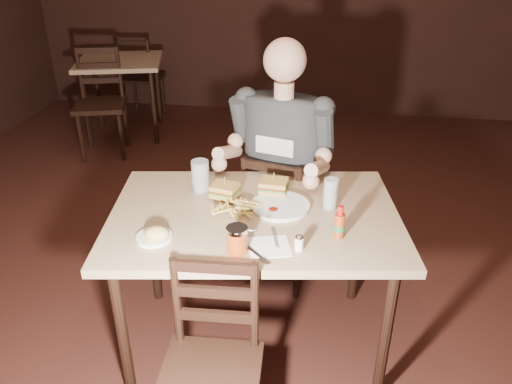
# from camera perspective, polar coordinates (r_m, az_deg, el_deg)

# --- Properties ---
(room_shell) EXTENTS (7.00, 7.00, 7.00)m
(room_shell) POSITION_cam_1_polar(r_m,az_deg,el_deg) (2.30, -1.08, 15.10)
(room_shell) COLOR black
(room_shell) RESTS_ON ground
(main_table) EXTENTS (1.41, 1.05, 0.77)m
(main_table) POSITION_cam_1_polar(r_m,az_deg,el_deg) (2.29, -0.18, -3.97)
(main_table) COLOR tan
(main_table) RESTS_ON ground
(bg_table) EXTENTS (0.98, 0.98, 0.77)m
(bg_table) POSITION_cam_1_polar(r_m,az_deg,el_deg) (5.29, -15.23, 13.45)
(bg_table) COLOR tan
(bg_table) RESTS_ON ground
(chair_far) EXTENTS (0.48, 0.51, 0.84)m
(chair_far) POSITION_cam_1_polar(r_m,az_deg,el_deg) (2.92, 2.91, -2.88)
(chair_far) COLOR black
(chair_far) RESTS_ON ground
(chair_near) EXTENTS (0.40, 0.43, 0.82)m
(chair_near) POSITION_cam_1_polar(r_m,az_deg,el_deg) (2.01, -5.31, -20.33)
(chair_near) COLOR black
(chair_near) RESTS_ON ground
(bg_chair_far) EXTENTS (0.41, 0.45, 0.89)m
(bg_chair_far) POSITION_cam_1_polar(r_m,az_deg,el_deg) (5.84, -12.89, 12.62)
(bg_chair_far) COLOR black
(bg_chair_far) RESTS_ON ground
(bg_chair_near) EXTENTS (0.56, 0.59, 0.96)m
(bg_chair_near) POSITION_cam_1_polar(r_m,az_deg,el_deg) (4.86, -17.38, 9.47)
(bg_chair_near) COLOR black
(bg_chair_near) RESTS_ON ground
(diner) EXTENTS (0.68, 0.59, 1.01)m
(diner) POSITION_cam_1_polar(r_m,az_deg,el_deg) (2.64, 2.77, 6.27)
(diner) COLOR #303235
(diner) RESTS_ON chair_far
(dinner_plate) EXTENTS (0.30, 0.30, 0.02)m
(dinner_plate) POSITION_cam_1_polar(r_m,az_deg,el_deg) (2.29, 2.78, -1.67)
(dinner_plate) COLOR white
(dinner_plate) RESTS_ON main_table
(sandwich_left) EXTENTS (0.14, 0.12, 0.10)m
(sandwich_left) POSITION_cam_1_polar(r_m,az_deg,el_deg) (2.35, -3.60, 0.65)
(sandwich_left) COLOR gold
(sandwich_left) RESTS_ON dinner_plate
(sandwich_right) EXTENTS (0.14, 0.12, 0.11)m
(sandwich_right) POSITION_cam_1_polar(r_m,az_deg,el_deg) (2.38, 2.05, 1.21)
(sandwich_right) COLOR gold
(sandwich_right) RESTS_ON dinner_plate
(fries_pile) EXTENTS (0.26, 0.20, 0.04)m
(fries_pile) POSITION_cam_1_polar(r_m,az_deg,el_deg) (2.24, -2.64, -1.64)
(fries_pile) COLOR #E2C455
(fries_pile) RESTS_ON dinner_plate
(ketchup_dollop) EXTENTS (0.05, 0.05, 0.01)m
(ketchup_dollop) POSITION_cam_1_polar(r_m,az_deg,el_deg) (2.24, 1.98, -1.98)
(ketchup_dollop) COLOR maroon
(ketchup_dollop) RESTS_ON dinner_plate
(glass_left) EXTENTS (0.10, 0.10, 0.16)m
(glass_left) POSITION_cam_1_polar(r_m,az_deg,el_deg) (2.43, -6.37, 1.84)
(glass_left) COLOR silver
(glass_left) RESTS_ON main_table
(glass_right) EXTENTS (0.07, 0.07, 0.15)m
(glass_right) POSITION_cam_1_polar(r_m,az_deg,el_deg) (2.29, 8.50, -0.19)
(glass_right) COLOR silver
(glass_right) RESTS_ON main_table
(hot_sauce) EXTENTS (0.05, 0.05, 0.14)m
(hot_sauce) POSITION_cam_1_polar(r_m,az_deg,el_deg) (2.08, 9.55, -3.35)
(hot_sauce) COLOR #8D3310
(hot_sauce) RESTS_ON main_table
(salt_shaker) EXTENTS (0.04, 0.04, 0.06)m
(salt_shaker) POSITION_cam_1_polar(r_m,az_deg,el_deg) (2.00, 4.94, -5.81)
(salt_shaker) COLOR white
(salt_shaker) RESTS_ON main_table
(syrup_dispenser) EXTENTS (0.10, 0.10, 0.11)m
(syrup_dispenser) POSITION_cam_1_polar(r_m,az_deg,el_deg) (1.97, -2.18, -5.46)
(syrup_dispenser) COLOR #8D3310
(syrup_dispenser) RESTS_ON main_table
(napkin) EXTENTS (0.20, 0.19, 0.00)m
(napkin) POSITION_cam_1_polar(r_m,az_deg,el_deg) (2.02, 1.52, -6.26)
(napkin) COLOR white
(napkin) RESTS_ON main_table
(knife) EXTENTS (0.15, 0.16, 0.00)m
(knife) POSITION_cam_1_polar(r_m,az_deg,el_deg) (1.99, -0.31, -6.84)
(knife) COLOR silver
(knife) RESTS_ON napkin
(fork) EXTENTS (0.05, 0.15, 0.00)m
(fork) POSITION_cam_1_polar(r_m,az_deg,el_deg) (2.07, 2.14, -5.19)
(fork) COLOR silver
(fork) RESTS_ON napkin
(side_plate) EXTENTS (0.16, 0.16, 0.01)m
(side_plate) POSITION_cam_1_polar(r_m,az_deg,el_deg) (2.11, -11.55, -5.17)
(side_plate) COLOR white
(side_plate) RESTS_ON main_table
(bread_roll) EXTENTS (0.11, 0.10, 0.06)m
(bread_roll) POSITION_cam_1_polar(r_m,az_deg,el_deg) (2.07, -11.30, -4.72)
(bread_roll) COLOR tan
(bread_roll) RESTS_ON side_plate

